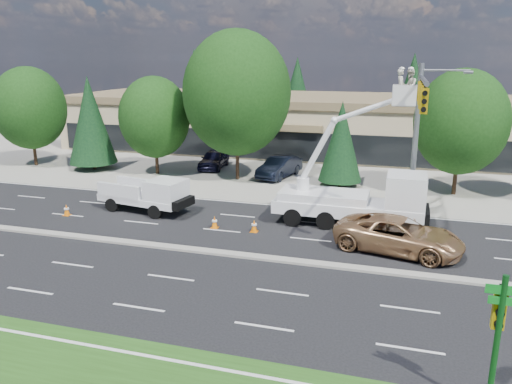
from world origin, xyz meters
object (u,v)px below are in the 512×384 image
(street_sign_pole, at_px, (498,329))
(utility_pickup, at_px, (149,198))
(signal_mast, at_px, (419,119))
(bucket_truck, at_px, (363,193))
(minivan, at_px, (399,235))

(street_sign_pole, height_order, utility_pickup, street_sign_pole)
(signal_mast, bearing_deg, bucket_truck, -162.36)
(minivan, bearing_deg, bucket_truck, 44.28)
(signal_mast, bearing_deg, minivan, -97.97)
(street_sign_pole, bearing_deg, bucket_truck, 107.66)
(signal_mast, bearing_deg, utility_pickup, -173.44)
(bucket_truck, bearing_deg, utility_pickup, -175.36)
(utility_pickup, relative_size, minivan, 0.96)
(bucket_truck, relative_size, minivan, 1.43)
(street_sign_pole, relative_size, bucket_truck, 0.45)
(signal_mast, relative_size, bucket_truck, 1.15)
(bucket_truck, bearing_deg, minivan, -58.01)
(utility_pickup, relative_size, bucket_truck, 0.67)
(bucket_truck, xyz_separation_m, minivan, (2.08, -3.39, -1.07))
(utility_pickup, height_order, minivan, utility_pickup)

